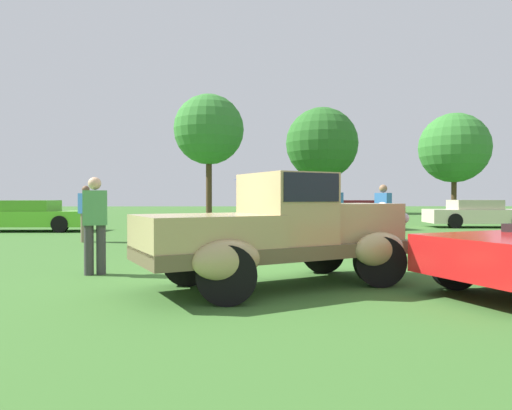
{
  "coord_description": "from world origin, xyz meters",
  "views": [
    {
      "loc": [
        -0.4,
        -7.33,
        1.34
      ],
      "look_at": [
        -0.17,
        1.93,
        1.18
      ],
      "focal_mm": 32.11,
      "sensor_mm": 36.0,
      "label": 1
    }
  ],
  "objects_px": {
    "spectator_between_cars": "(95,222)",
    "canopy_tent_left_field": "(266,178)",
    "show_car_burgundy": "(348,215)",
    "show_car_cream": "(478,214)",
    "show_car_lime": "(33,216)",
    "spectator_by_row": "(334,214)",
    "spectator_near_truck": "(86,212)",
    "feature_pickup_truck": "(281,229)",
    "spectator_far_side": "(383,213)"
  },
  "relations": [
    {
      "from": "show_car_lime",
      "to": "spectator_far_side",
      "type": "height_order",
      "value": "spectator_far_side"
    },
    {
      "from": "feature_pickup_truck",
      "to": "spectator_by_row",
      "type": "distance_m",
      "value": 4.79
    },
    {
      "from": "feature_pickup_truck",
      "to": "spectator_between_cars",
      "type": "distance_m",
      "value": 3.33
    },
    {
      "from": "show_car_lime",
      "to": "spectator_between_cars",
      "type": "height_order",
      "value": "spectator_between_cars"
    },
    {
      "from": "show_car_burgundy",
      "to": "show_car_cream",
      "type": "height_order",
      "value": "same"
    },
    {
      "from": "show_car_lime",
      "to": "spectator_near_truck",
      "type": "height_order",
      "value": "spectator_near_truck"
    },
    {
      "from": "show_car_lime",
      "to": "show_car_cream",
      "type": "height_order",
      "value": "same"
    },
    {
      "from": "feature_pickup_truck",
      "to": "spectator_far_side",
      "type": "relative_size",
      "value": 2.61
    },
    {
      "from": "spectator_between_cars",
      "to": "spectator_far_side",
      "type": "distance_m",
      "value": 7.81
    },
    {
      "from": "show_car_lime",
      "to": "show_car_burgundy",
      "type": "distance_m",
      "value": 12.59
    },
    {
      "from": "show_car_cream",
      "to": "spectator_by_row",
      "type": "distance_m",
      "value": 12.04
    },
    {
      "from": "spectator_near_truck",
      "to": "spectator_by_row",
      "type": "relative_size",
      "value": 1.0
    },
    {
      "from": "feature_pickup_truck",
      "to": "spectator_by_row",
      "type": "relative_size",
      "value": 2.61
    },
    {
      "from": "feature_pickup_truck",
      "to": "show_car_burgundy",
      "type": "bearing_deg",
      "value": 72.68
    },
    {
      "from": "canopy_tent_left_field",
      "to": "spectator_between_cars",
      "type": "bearing_deg",
      "value": -101.85
    },
    {
      "from": "show_car_lime",
      "to": "spectator_by_row",
      "type": "distance_m",
      "value": 12.67
    },
    {
      "from": "show_car_burgundy",
      "to": "spectator_between_cars",
      "type": "distance_m",
      "value": 12.63
    },
    {
      "from": "show_car_burgundy",
      "to": "spectator_near_truck",
      "type": "distance_m",
      "value": 10.18
    },
    {
      "from": "show_car_cream",
      "to": "spectator_far_side",
      "type": "bearing_deg",
      "value": -130.65
    },
    {
      "from": "spectator_between_cars",
      "to": "canopy_tent_left_field",
      "type": "bearing_deg",
      "value": 78.15
    },
    {
      "from": "show_car_burgundy",
      "to": "show_car_cream",
      "type": "relative_size",
      "value": 1.01
    },
    {
      "from": "spectator_by_row",
      "to": "canopy_tent_left_field",
      "type": "height_order",
      "value": "canopy_tent_left_field"
    },
    {
      "from": "show_car_burgundy",
      "to": "spectator_between_cars",
      "type": "height_order",
      "value": "spectator_between_cars"
    },
    {
      "from": "spectator_far_side",
      "to": "show_car_lime",
      "type": "bearing_deg",
      "value": 154.44
    },
    {
      "from": "show_car_lime",
      "to": "canopy_tent_left_field",
      "type": "distance_m",
      "value": 12.51
    },
    {
      "from": "feature_pickup_truck",
      "to": "canopy_tent_left_field",
      "type": "distance_m",
      "value": 19.3
    },
    {
      "from": "spectator_between_cars",
      "to": "spectator_far_side",
      "type": "height_order",
      "value": "same"
    },
    {
      "from": "canopy_tent_left_field",
      "to": "show_car_cream",
      "type": "bearing_deg",
      "value": -32.78
    },
    {
      "from": "feature_pickup_truck",
      "to": "spectator_far_side",
      "type": "distance_m",
      "value": 6.45
    },
    {
      "from": "spectator_between_cars",
      "to": "spectator_by_row",
      "type": "height_order",
      "value": "same"
    },
    {
      "from": "show_car_cream",
      "to": "spectator_by_row",
      "type": "height_order",
      "value": "spectator_by_row"
    },
    {
      "from": "spectator_by_row",
      "to": "canopy_tent_left_field",
      "type": "distance_m",
      "value": 14.85
    },
    {
      "from": "canopy_tent_left_field",
      "to": "spectator_far_side",
      "type": "bearing_deg",
      "value": -79.28
    },
    {
      "from": "show_car_burgundy",
      "to": "canopy_tent_left_field",
      "type": "relative_size",
      "value": 1.71
    },
    {
      "from": "feature_pickup_truck",
      "to": "spectator_near_truck",
      "type": "relative_size",
      "value": 2.61
    },
    {
      "from": "show_car_lime",
      "to": "spectator_between_cars",
      "type": "xyz_separation_m",
      "value": [
        5.78,
        -10.31,
        0.31
      ]
    },
    {
      "from": "show_car_lime",
      "to": "show_car_burgundy",
      "type": "height_order",
      "value": "same"
    },
    {
      "from": "spectator_by_row",
      "to": "spectator_between_cars",
      "type": "bearing_deg",
      "value": -144.89
    },
    {
      "from": "show_car_lime",
      "to": "spectator_between_cars",
      "type": "relative_size",
      "value": 2.64
    },
    {
      "from": "show_car_burgundy",
      "to": "spectator_by_row",
      "type": "height_order",
      "value": "spectator_by_row"
    },
    {
      "from": "spectator_by_row",
      "to": "spectator_far_side",
      "type": "height_order",
      "value": "same"
    },
    {
      "from": "spectator_by_row",
      "to": "show_car_cream",
      "type": "bearing_deg",
      "value": 47.08
    },
    {
      "from": "show_car_cream",
      "to": "spectator_between_cars",
      "type": "height_order",
      "value": "spectator_between_cars"
    },
    {
      "from": "show_car_burgundy",
      "to": "show_car_cream",
      "type": "bearing_deg",
      "value": 14.14
    },
    {
      "from": "spectator_near_truck",
      "to": "canopy_tent_left_field",
      "type": "relative_size",
      "value": 0.62
    },
    {
      "from": "feature_pickup_truck",
      "to": "spectator_between_cars",
      "type": "relative_size",
      "value": 2.61
    },
    {
      "from": "show_car_cream",
      "to": "feature_pickup_truck",
      "type": "bearing_deg",
      "value": -126.58
    },
    {
      "from": "show_car_cream",
      "to": "show_car_lime",
      "type": "bearing_deg",
      "value": -174.25
    },
    {
      "from": "spectator_near_truck",
      "to": "show_car_cream",
      "type": "bearing_deg",
      "value": 22.75
    },
    {
      "from": "spectator_near_truck",
      "to": "spectator_between_cars",
      "type": "distance_m",
      "value": 6.22
    }
  ]
}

